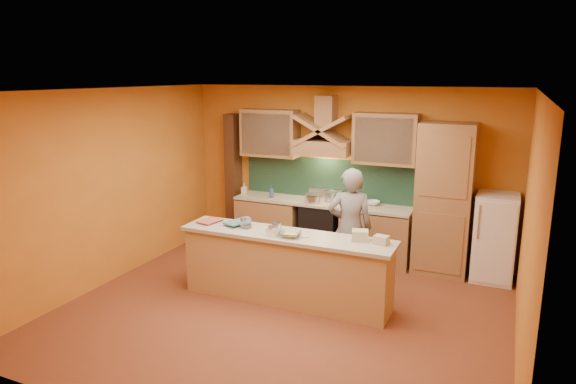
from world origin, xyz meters
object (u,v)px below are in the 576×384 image
at_px(stove, 321,229).
at_px(person, 350,228).
at_px(kitchen_scale, 273,232).
at_px(fridge, 495,238).
at_px(mixing_bowl, 290,234).

bearing_deg(stove, person, -52.46).
distance_m(person, kitchen_scale, 1.24).
xyz_separation_m(fridge, mixing_bowl, (-2.39, -2.00, 0.33)).
bearing_deg(person, stove, -69.99).
distance_m(stove, fridge, 2.71).
xyz_separation_m(stove, person, (0.82, -1.07, 0.41)).
xyz_separation_m(stove, kitchen_scale, (0.08, -2.05, 0.55)).
xyz_separation_m(kitchen_scale, mixing_bowl, (0.23, 0.05, -0.02)).
height_order(stove, mixing_bowl, mixing_bowl).
relative_size(stove, kitchen_scale, 6.72).
relative_size(fridge, mixing_bowl, 4.61).
relative_size(person, mixing_bowl, 6.14).
distance_m(stove, kitchen_scale, 2.12).
distance_m(fridge, mixing_bowl, 3.14).
relative_size(stove, person, 0.52).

